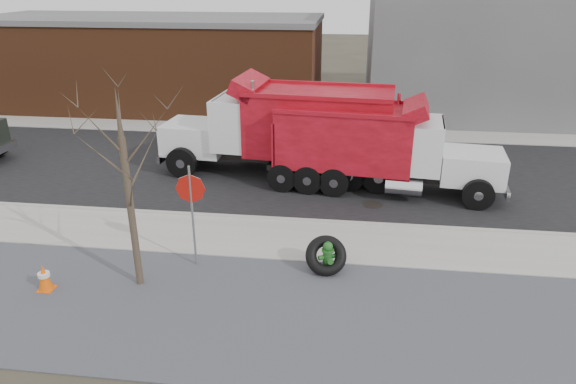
# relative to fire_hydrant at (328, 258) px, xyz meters

# --- Properties ---
(ground) EXTENTS (120.00, 120.00, 0.00)m
(ground) POSITION_rel_fire_hydrant_xyz_m (-1.63, 1.41, -0.42)
(ground) COLOR #383328
(ground) RESTS_ON ground
(gravel_verge) EXTENTS (60.00, 5.00, 0.03)m
(gravel_verge) POSITION_rel_fire_hydrant_xyz_m (-1.63, -2.09, -0.41)
(gravel_verge) COLOR slate
(gravel_verge) RESTS_ON ground
(sidewalk) EXTENTS (60.00, 2.50, 0.06)m
(sidewalk) POSITION_rel_fire_hydrant_xyz_m (-1.63, 1.66, -0.39)
(sidewalk) COLOR #9E9B93
(sidewalk) RESTS_ON ground
(curb) EXTENTS (60.00, 0.15, 0.11)m
(curb) POSITION_rel_fire_hydrant_xyz_m (-1.63, 2.96, -0.37)
(curb) COLOR #9E9B93
(curb) RESTS_ON ground
(road) EXTENTS (60.00, 9.40, 0.02)m
(road) POSITION_rel_fire_hydrant_xyz_m (-1.63, 7.71, -0.41)
(road) COLOR black
(road) RESTS_ON ground
(far_sidewalk) EXTENTS (60.00, 2.00, 0.06)m
(far_sidewalk) POSITION_rel_fire_hydrant_xyz_m (-1.63, 13.41, -0.39)
(far_sidewalk) COLOR #9E9B93
(far_sidewalk) RESTS_ON ground
(building_grey) EXTENTS (12.00, 10.00, 8.00)m
(building_grey) POSITION_rel_fire_hydrant_xyz_m (7.37, 19.41, 3.58)
(building_grey) COLOR slate
(building_grey) RESTS_ON ground
(building_brick) EXTENTS (20.20, 8.20, 5.30)m
(building_brick) POSITION_rel_fire_hydrant_xyz_m (-11.63, 18.41, 2.23)
(building_brick) COLOR brown
(building_brick) RESTS_ON ground
(bare_tree) EXTENTS (3.20, 3.20, 5.20)m
(bare_tree) POSITION_rel_fire_hydrant_xyz_m (-4.83, -1.19, 2.87)
(bare_tree) COLOR #382D23
(bare_tree) RESTS_ON ground
(fire_hydrant) EXTENTS (0.52, 0.51, 0.92)m
(fire_hydrant) POSITION_rel_fire_hydrant_xyz_m (0.00, 0.00, 0.00)
(fire_hydrant) COLOR #2A6827
(fire_hydrant) RESTS_ON ground
(truck_tire) EXTENTS (1.20, 1.04, 1.07)m
(truck_tire) POSITION_rel_fire_hydrant_xyz_m (-0.05, 0.02, 0.07)
(truck_tire) COLOR black
(truck_tire) RESTS_ON ground
(stop_sign) EXTENTS (0.80, 0.06, 2.94)m
(stop_sign) POSITION_rel_fire_hydrant_xyz_m (-3.65, -0.09, 1.57)
(stop_sign) COLOR gray
(stop_sign) RESTS_ON ground
(traffic_cone_near) EXTENTS (0.39, 0.39, 0.75)m
(traffic_cone_near) POSITION_rel_fire_hydrant_xyz_m (-7.11, -1.77, -0.05)
(traffic_cone_near) COLOR #FE5C08
(traffic_cone_near) RESTS_ON ground
(dump_truck_red_a) EXTENTS (8.66, 3.21, 3.47)m
(dump_truck_red_a) POSITION_rel_fire_hydrant_xyz_m (1.35, 6.12, 1.34)
(dump_truck_red_a) COLOR black
(dump_truck_red_a) RESTS_ON ground
(dump_truck_red_b) EXTENTS (9.46, 3.40, 3.91)m
(dump_truck_red_b) POSITION_rel_fire_hydrant_xyz_m (-1.99, 7.23, 1.57)
(dump_truck_red_b) COLOR black
(dump_truck_red_b) RESTS_ON ground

